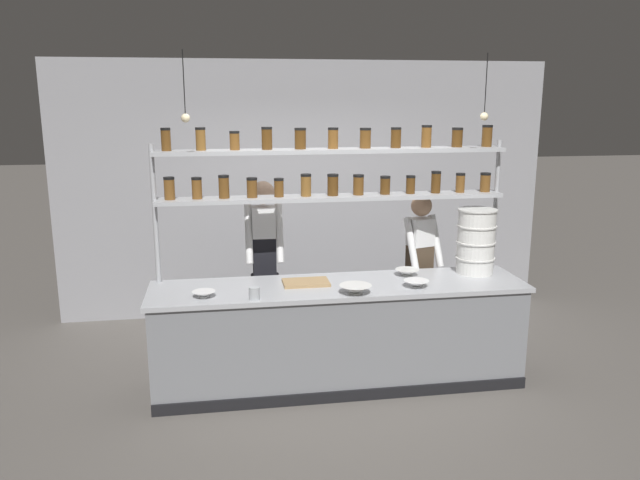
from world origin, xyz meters
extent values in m
plane|color=#5B5651|center=(0.00, 0.00, 0.00)|extent=(40.00, 40.00, 0.00)
cube|color=#939399|center=(0.00, 2.05, 1.46)|extent=(5.66, 0.12, 2.91)
cube|color=gray|center=(0.00, 0.00, 0.44)|extent=(3.20, 0.72, 0.88)
cube|color=#ADAFB5|center=(0.00, 0.00, 0.90)|extent=(3.26, 0.76, 0.04)
cube|color=black|center=(0.00, -0.36, 0.05)|extent=(3.20, 0.03, 0.10)
cylinder|color=#ADAFB5|center=(-1.55, 0.33, 1.06)|extent=(0.04, 0.04, 2.12)
cylinder|color=#ADAFB5|center=(1.55, 0.33, 1.06)|extent=(0.04, 0.04, 2.12)
cube|color=#ADAFB5|center=(0.00, 0.33, 1.63)|extent=(3.10, 0.28, 0.04)
cylinder|color=brown|center=(-1.42, 0.33, 1.74)|extent=(0.09, 0.09, 0.17)
cylinder|color=black|center=(-1.42, 0.33, 1.83)|extent=(0.09, 0.09, 0.02)
cylinder|color=brown|center=(-1.19, 0.33, 1.73)|extent=(0.09, 0.09, 0.17)
cylinder|color=black|center=(-1.19, 0.33, 1.83)|extent=(0.09, 0.09, 0.02)
cylinder|color=brown|center=(-0.96, 0.33, 1.74)|extent=(0.09, 0.09, 0.18)
cylinder|color=black|center=(-0.96, 0.33, 1.84)|extent=(0.09, 0.09, 0.02)
cylinder|color=brown|center=(-0.72, 0.33, 1.73)|extent=(0.09, 0.09, 0.15)
cylinder|color=black|center=(-0.72, 0.33, 1.81)|extent=(0.09, 0.09, 0.02)
cylinder|color=brown|center=(-0.48, 0.33, 1.72)|extent=(0.08, 0.08, 0.14)
cylinder|color=black|center=(-0.48, 0.33, 1.80)|extent=(0.09, 0.09, 0.02)
cylinder|color=brown|center=(-0.24, 0.33, 1.74)|extent=(0.09, 0.09, 0.18)
cylinder|color=black|center=(-0.24, 0.33, 1.84)|extent=(0.09, 0.09, 0.02)
cylinder|color=#513314|center=(0.00, 0.33, 1.73)|extent=(0.10, 0.10, 0.17)
cylinder|color=black|center=(0.00, 0.33, 1.83)|extent=(0.10, 0.10, 0.02)
cylinder|color=brown|center=(0.23, 0.33, 1.73)|extent=(0.10, 0.10, 0.16)
cylinder|color=black|center=(0.23, 0.33, 1.82)|extent=(0.10, 0.10, 0.02)
cylinder|color=#513314|center=(0.48, 0.33, 1.72)|extent=(0.09, 0.09, 0.14)
cylinder|color=black|center=(0.48, 0.33, 1.80)|extent=(0.09, 0.09, 0.02)
cylinder|color=#513314|center=(0.72, 0.33, 1.72)|extent=(0.08, 0.08, 0.14)
cylinder|color=black|center=(0.72, 0.33, 1.80)|extent=(0.08, 0.08, 0.02)
cylinder|color=#513314|center=(0.96, 0.33, 1.74)|extent=(0.09, 0.09, 0.18)
cylinder|color=black|center=(0.96, 0.33, 1.84)|extent=(0.09, 0.09, 0.02)
cylinder|color=brown|center=(1.19, 0.33, 1.73)|extent=(0.08, 0.08, 0.16)
cylinder|color=black|center=(1.19, 0.33, 1.82)|extent=(0.08, 0.08, 0.02)
cylinder|color=brown|center=(1.43, 0.33, 1.73)|extent=(0.09, 0.09, 0.16)
cylinder|color=black|center=(1.43, 0.33, 1.81)|extent=(0.10, 0.10, 0.02)
cube|color=#ADAFB5|center=(0.00, 0.33, 2.05)|extent=(3.10, 0.28, 0.04)
cylinder|color=brown|center=(-1.43, 0.33, 2.15)|extent=(0.08, 0.08, 0.17)
cylinder|color=black|center=(-1.43, 0.33, 2.25)|extent=(0.08, 0.08, 0.02)
cylinder|color=brown|center=(-1.14, 0.33, 2.15)|extent=(0.08, 0.08, 0.17)
cylinder|color=black|center=(-1.14, 0.33, 2.25)|extent=(0.09, 0.09, 0.02)
cylinder|color=brown|center=(-0.85, 0.33, 2.13)|extent=(0.08, 0.08, 0.14)
cylinder|color=black|center=(-0.85, 0.33, 2.21)|extent=(0.09, 0.09, 0.02)
cylinder|color=#513314|center=(-0.58, 0.33, 2.15)|extent=(0.09, 0.09, 0.17)
cylinder|color=black|center=(-0.58, 0.33, 2.25)|extent=(0.09, 0.09, 0.02)
cylinder|color=#513314|center=(-0.29, 0.33, 2.14)|extent=(0.10, 0.10, 0.16)
cylinder|color=black|center=(-0.29, 0.33, 2.24)|extent=(0.10, 0.10, 0.02)
cylinder|color=brown|center=(0.00, 0.33, 2.15)|extent=(0.09, 0.09, 0.16)
cylinder|color=black|center=(0.00, 0.33, 2.24)|extent=(0.09, 0.09, 0.02)
cylinder|color=brown|center=(0.29, 0.33, 2.14)|extent=(0.10, 0.10, 0.16)
cylinder|color=black|center=(0.29, 0.33, 2.23)|extent=(0.10, 0.10, 0.02)
cylinder|color=#513314|center=(0.57, 0.33, 2.14)|extent=(0.09, 0.09, 0.16)
cylinder|color=black|center=(0.57, 0.33, 2.23)|extent=(0.09, 0.09, 0.02)
cylinder|color=brown|center=(0.85, 0.33, 2.15)|extent=(0.09, 0.09, 0.18)
cylinder|color=black|center=(0.85, 0.33, 2.25)|extent=(0.09, 0.09, 0.02)
cylinder|color=#513314|center=(1.14, 0.33, 2.14)|extent=(0.10, 0.10, 0.15)
cylinder|color=black|center=(1.14, 0.33, 2.23)|extent=(0.10, 0.10, 0.02)
cylinder|color=brown|center=(1.42, 0.33, 2.15)|extent=(0.09, 0.09, 0.17)
cylinder|color=black|center=(1.42, 0.33, 2.25)|extent=(0.09, 0.09, 0.02)
cylinder|color=black|center=(-0.67, 0.73, 0.42)|extent=(0.11, 0.11, 0.84)
cylinder|color=black|center=(-0.51, 0.73, 0.42)|extent=(0.11, 0.11, 0.84)
cube|color=black|center=(-0.59, 0.73, 1.02)|extent=(0.22, 0.17, 0.36)
cube|color=white|center=(-0.59, 0.73, 1.35)|extent=(0.22, 0.18, 0.30)
sphere|color=tan|center=(-0.59, 0.73, 1.63)|extent=(0.22, 0.22, 0.22)
cylinder|color=white|center=(-0.74, 0.67, 1.25)|extent=(0.07, 0.26, 0.55)
cylinder|color=white|center=(-0.45, 0.66, 1.25)|extent=(0.07, 0.26, 0.55)
cylinder|color=black|center=(0.84, 0.56, 0.38)|extent=(0.11, 0.11, 0.76)
cylinder|color=black|center=(0.99, 0.61, 0.38)|extent=(0.11, 0.11, 0.76)
cube|color=#473828|center=(0.91, 0.58, 0.93)|extent=(0.26, 0.23, 0.33)
cube|color=white|center=(0.91, 0.58, 1.23)|extent=(0.26, 0.24, 0.27)
sphere|color=#A37A5B|center=(0.91, 0.58, 1.49)|extent=(0.20, 0.20, 0.20)
cylinder|color=white|center=(0.79, 0.48, 1.14)|extent=(0.14, 0.25, 0.50)
cylinder|color=white|center=(1.07, 0.57, 1.14)|extent=(0.14, 0.25, 0.50)
cylinder|color=white|center=(1.31, 0.17, 0.99)|extent=(0.34, 0.34, 0.14)
cylinder|color=silver|center=(1.31, 0.17, 1.06)|extent=(0.36, 0.36, 0.01)
cylinder|color=white|center=(1.31, 0.17, 1.14)|extent=(0.34, 0.34, 0.14)
cylinder|color=silver|center=(1.31, 0.17, 1.21)|extent=(0.36, 0.36, 0.01)
cylinder|color=white|center=(1.31, 0.17, 1.29)|extent=(0.34, 0.34, 0.14)
cylinder|color=silver|center=(1.31, 0.17, 1.36)|extent=(0.36, 0.36, 0.01)
cylinder|color=white|center=(1.31, 0.17, 1.44)|extent=(0.34, 0.34, 0.14)
cylinder|color=silver|center=(1.31, 0.17, 1.51)|extent=(0.36, 0.36, 0.01)
cube|color=#A88456|center=(-0.28, 0.06, 0.93)|extent=(0.40, 0.26, 0.02)
cylinder|color=silver|center=(0.66, 0.17, 0.93)|extent=(0.10, 0.10, 0.01)
cone|color=silver|center=(0.66, 0.17, 0.95)|extent=(0.22, 0.22, 0.06)
cylinder|color=silver|center=(0.08, -0.28, 0.93)|extent=(0.12, 0.12, 0.01)
cone|color=silver|center=(0.08, -0.28, 0.96)|extent=(0.27, 0.27, 0.07)
cylinder|color=white|center=(0.64, -0.18, 0.93)|extent=(0.10, 0.10, 0.01)
cone|color=white|center=(0.64, -0.18, 0.95)|extent=(0.22, 0.22, 0.06)
cylinder|color=white|center=(-1.15, -0.17, 0.93)|extent=(0.09, 0.09, 0.01)
cone|color=white|center=(-1.15, -0.17, 0.95)|extent=(0.19, 0.19, 0.05)
cylinder|color=#B2B7BC|center=(-0.75, -0.29, 0.97)|extent=(0.09, 0.09, 0.10)
cylinder|color=black|center=(-1.24, 0.00, 2.60)|extent=(0.01, 0.01, 0.52)
sphere|color=#F9E5B2|center=(-1.24, 0.00, 2.34)|extent=(0.07, 0.07, 0.07)
cylinder|color=black|center=(1.24, 0.00, 2.60)|extent=(0.01, 0.01, 0.52)
sphere|color=#F9E5B2|center=(1.24, 0.00, 2.34)|extent=(0.07, 0.07, 0.07)
camera|label=1|loc=(-0.99, -5.08, 2.51)|focal=35.00mm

